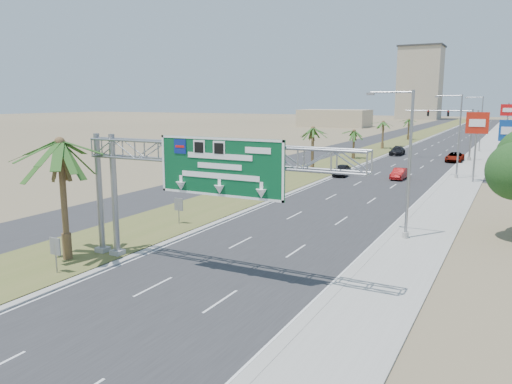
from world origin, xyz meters
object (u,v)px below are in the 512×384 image
object	(u,v)px
palm_near	(60,143)
pole_sign_blue	(506,132)
car_left_lane	(342,170)
car_right_lane	(455,157)
pole_sign_red_near	(477,127)
pole_sign_red_far	(508,115)
sign_gantry	(199,163)
car_mid_lane	(399,174)
signal_mast	(457,129)
car_far	(397,151)

from	to	relation	value
palm_near	pole_sign_blue	bearing A→B (deg)	70.03
car_left_lane	car_right_lane	bearing A→B (deg)	59.31
palm_near	car_left_lane	world-z (taller)	palm_near
pole_sign_red_near	pole_sign_blue	distance (m)	17.42
car_right_lane	pole_sign_red_near	size ratio (longest dim) A/B	0.63
car_left_lane	pole_sign_red_far	world-z (taller)	pole_sign_red_far
car_right_lane	pole_sign_blue	world-z (taller)	pole_sign_blue
sign_gantry	pole_sign_red_near	world-z (taller)	pole_sign_red_near
car_mid_lane	pole_sign_red_near	bearing A→B (deg)	11.33
sign_gantry	signal_mast	xyz separation A→B (m)	(6.23, 62.05, -1.21)
pole_sign_red_near	car_far	bearing A→B (deg)	118.82
sign_gantry	car_right_lane	distance (m)	60.32
car_far	car_right_lane	bearing A→B (deg)	-29.57
pole_sign_red_near	palm_near	bearing A→B (deg)	-114.18
car_left_lane	pole_sign_blue	xyz separation A→B (m)	(17.62, 19.13, 4.20)
car_far	signal_mast	bearing A→B (deg)	-18.78
pole_sign_red_near	pole_sign_red_far	world-z (taller)	pole_sign_red_far
car_right_lane	signal_mast	bearing A→B (deg)	94.97
signal_mast	car_left_lane	bearing A→B (deg)	-113.63
car_right_lane	pole_sign_red_near	bearing A→B (deg)	-77.51
pole_sign_red_far	pole_sign_red_near	bearing A→B (deg)	-95.18
car_right_lane	car_left_lane	bearing A→B (deg)	-115.47
palm_near	car_mid_lane	bearing A→B (deg)	75.17
palm_near	car_far	distance (m)	67.70
car_far	pole_sign_red_far	distance (m)	17.72
car_mid_lane	car_right_lane	bearing A→B (deg)	82.05
car_left_lane	pole_sign_red_far	bearing A→B (deg)	54.34
car_left_lane	car_right_lane	distance (m)	24.47
car_right_lane	pole_sign_blue	xyz separation A→B (m)	(6.83, -2.83, 4.20)
car_right_lane	sign_gantry	bearing A→B (deg)	-95.43
car_mid_lane	pole_sign_blue	distance (m)	21.72
signal_mast	pole_sign_red_far	world-z (taller)	pole_sign_red_far
sign_gantry	car_left_lane	world-z (taller)	sign_gantry
palm_near	pole_sign_blue	xyz separation A→B (m)	(21.38, 58.84, -2.01)
pole_sign_blue	palm_near	bearing A→B (deg)	-109.97
palm_near	pole_sign_red_near	world-z (taller)	palm_near
pole_sign_red_far	sign_gantry	bearing A→B (deg)	-101.06
pole_sign_blue	pole_sign_red_far	world-z (taller)	pole_sign_red_far
palm_near	pole_sign_blue	distance (m)	62.63
palm_near	car_mid_lane	size ratio (longest dim) A/B	2.08
car_mid_lane	pole_sign_red_near	distance (m)	9.94
car_mid_lane	car_far	world-z (taller)	car_far
car_right_lane	pole_sign_red_near	distance (m)	21.19
pole_sign_red_near	pole_sign_red_far	distance (m)	26.94
car_mid_lane	car_right_lane	xyz separation A→B (m)	(3.85, 21.26, 0.06)
signal_mast	car_far	bearing A→B (deg)	161.35
car_mid_lane	car_right_lane	world-z (taller)	car_right_lane
car_mid_lane	car_right_lane	distance (m)	21.60
sign_gantry	car_far	bearing A→B (deg)	93.05
car_right_lane	pole_sign_red_near	world-z (taller)	pole_sign_red_near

